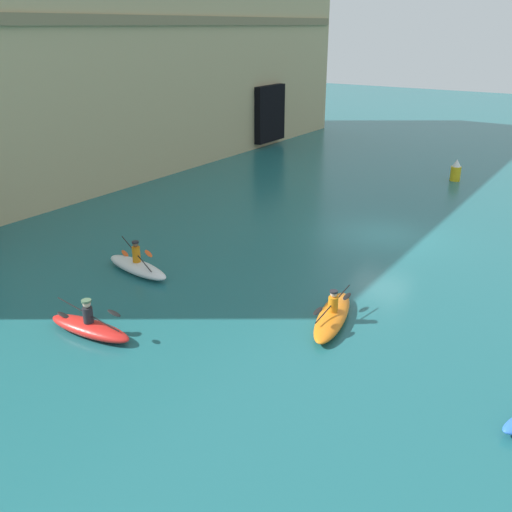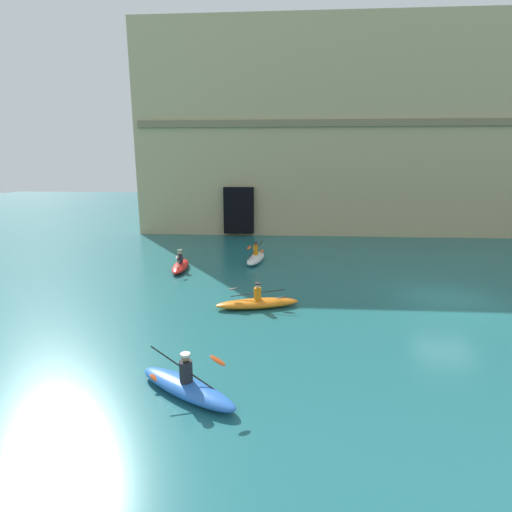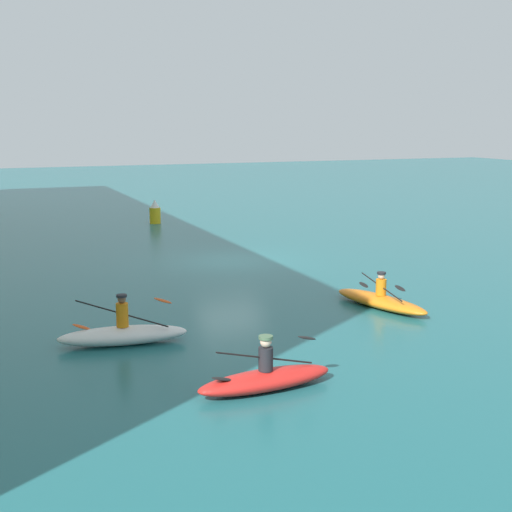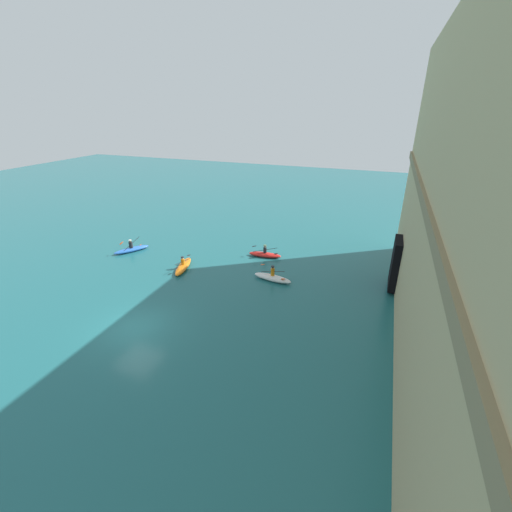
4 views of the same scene
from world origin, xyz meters
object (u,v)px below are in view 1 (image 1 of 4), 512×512
kayak_orange (332,316)px  kayak_white (137,266)px  marker_buoy (456,171)px  kayak_red (90,327)px

kayak_orange → kayak_white: bearing=-99.8°
kayak_white → marker_buoy: (19.61, -5.81, 0.32)m
kayak_orange → marker_buoy: marker_buoy is taller
kayak_red → kayak_orange: 7.13m
kayak_red → kayak_orange: bearing=-144.8°
kayak_red → kayak_white: 4.44m
kayak_red → marker_buoy: bearing=-103.6°
kayak_white → marker_buoy: 20.45m
kayak_white → kayak_orange: size_ratio=0.91×
kayak_red → kayak_orange: kayak_red is taller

